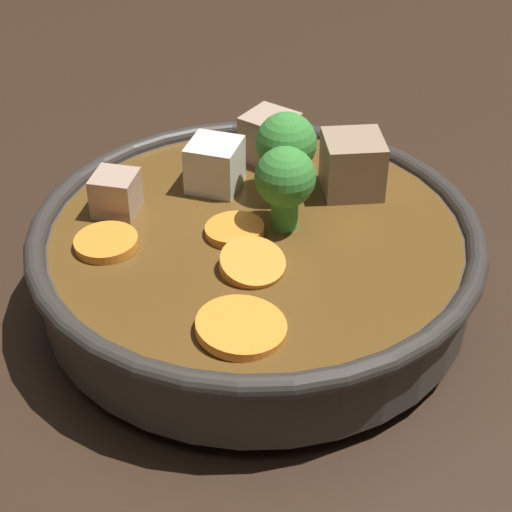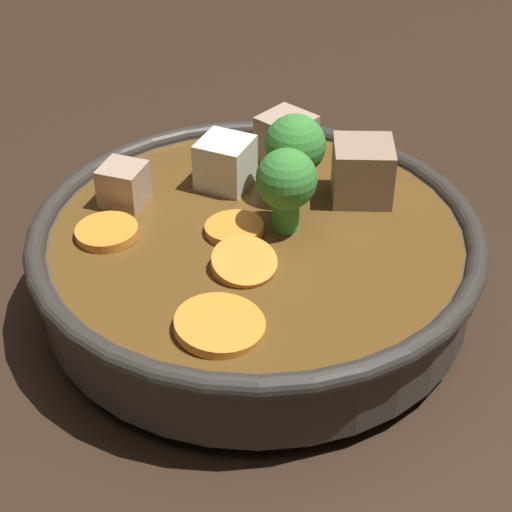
# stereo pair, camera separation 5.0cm
# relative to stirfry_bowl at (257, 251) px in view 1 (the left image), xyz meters

# --- Properties ---
(ground_plane) EXTENTS (3.00, 3.00, 0.00)m
(ground_plane) POSITION_rel_stirfry_bowl_xyz_m (-0.00, 0.00, -0.04)
(ground_plane) COLOR black
(stirfry_bowl) EXTENTS (0.26, 0.26, 0.11)m
(stirfry_bowl) POSITION_rel_stirfry_bowl_xyz_m (0.00, 0.00, 0.00)
(stirfry_bowl) COLOR #38332D
(stirfry_bowl) RESTS_ON ground_plane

